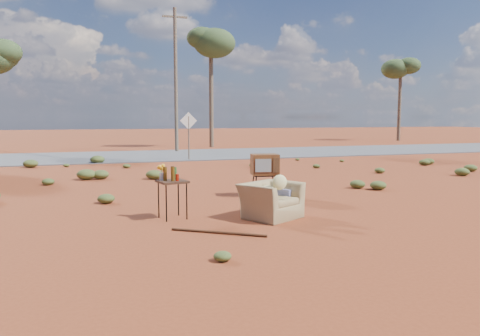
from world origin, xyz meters
name	(u,v)px	position (x,y,z in m)	size (l,w,h in m)	color
ground	(243,213)	(0.00, 0.00, 0.00)	(140.00, 140.00, 0.00)	maroon
highway	(147,156)	(0.00, 15.00, 0.02)	(140.00, 7.00, 0.04)	#565659
armchair	(273,195)	(0.44, -0.52, 0.43)	(1.37, 1.30, 0.93)	#947C50
tv_unit	(265,165)	(1.19, 1.83, 0.78)	(0.73, 0.63, 1.05)	black
side_table	(170,179)	(-1.50, 0.00, 0.77)	(0.61, 0.61, 1.04)	#3C2215
rusty_bar	(218,232)	(-0.95, -1.46, 0.02)	(0.05, 0.05, 1.70)	#442312
road_sign	(189,127)	(1.50, 12.00, 1.50)	(0.78, 0.06, 2.19)	brown
eucalyptus_center	(211,48)	(5.00, 21.00, 6.43)	(3.20, 3.20, 7.60)	brown
eucalyptus_right	(401,69)	(22.00, 24.00, 5.94)	(3.20, 3.20, 7.10)	brown
utility_pole_center	(176,78)	(2.00, 17.50, 4.15)	(1.40, 0.20, 8.00)	brown
scrub_patch	(166,181)	(-0.82, 4.41, 0.14)	(17.49, 8.07, 0.33)	#4F5927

